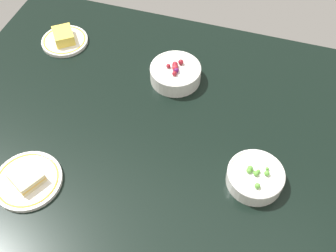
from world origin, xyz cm
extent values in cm
cube|color=black|center=(0.00, 0.00, 2.00)|extent=(152.49, 109.13, 4.00)
cylinder|color=white|center=(4.15, -21.85, 6.63)|extent=(17.40, 17.40, 5.27)
torus|color=white|center=(4.15, -21.85, 9.27)|extent=(17.51, 17.51, 0.80)
sphere|color=maroon|center=(4.32, -21.85, 10.24)|extent=(1.95, 1.95, 1.95)
sphere|color=maroon|center=(6.60, -21.50, 10.00)|extent=(1.46, 1.46, 1.46)
sphere|color=maroon|center=(4.60, -22.66, 10.26)|extent=(1.98, 1.98, 1.98)
sphere|color=#B2232D|center=(4.05, -20.92, 10.31)|extent=(2.08, 2.08, 2.08)
sphere|color=maroon|center=(3.59, -18.65, 10.07)|extent=(1.61, 1.61, 1.61)
sphere|color=maroon|center=(3.07, -24.42, 10.19)|extent=(1.84, 1.84, 1.84)
sphere|color=#59144C|center=(3.41, -20.14, 10.17)|extent=(1.80, 1.80, 1.80)
cylinder|color=white|center=(-29.09, 10.43, 6.28)|extent=(16.09, 16.09, 4.55)
torus|color=white|center=(-29.09, 10.43, 8.55)|extent=(16.25, 16.25, 0.80)
sphere|color=#599E38|center=(-29.48, 9.93, 9.10)|extent=(1.10, 1.10, 1.10)
sphere|color=#599E38|center=(-27.50, 10.02, 9.11)|extent=(1.11, 1.11, 1.11)
sphere|color=#599E38|center=(-27.01, 10.67, 9.25)|extent=(1.39, 1.39, 1.39)
sphere|color=#599E38|center=(-30.01, 14.71, 9.35)|extent=(1.59, 1.59, 1.59)
sphere|color=#599E38|center=(-27.12, 9.78, 9.34)|extent=(1.58, 1.58, 1.58)
sphere|color=#599E38|center=(-28.65, 10.66, 9.09)|extent=(1.08, 1.08, 1.08)
sphere|color=#599E38|center=(-31.74, 8.37, 9.07)|extent=(1.04, 1.04, 1.04)
sphere|color=#599E38|center=(-29.04, 10.94, 9.28)|extent=(1.46, 1.46, 1.46)
sphere|color=#599E38|center=(-26.78, 10.51, 9.17)|extent=(1.23, 1.23, 1.23)
sphere|color=#599E38|center=(-31.86, 9.99, 9.31)|extent=(1.52, 1.52, 1.52)
cylinder|color=white|center=(49.44, -27.83, 4.65)|extent=(17.24, 17.24, 1.29)
torus|color=gold|center=(49.44, -27.83, 5.29)|extent=(15.67, 15.67, 0.50)
cube|color=#F2D14C|center=(49.44, -27.83, 7.24)|extent=(10.81, 11.19, 3.89)
cylinder|color=white|center=(32.70, 29.86, 4.67)|extent=(19.56, 19.56, 1.33)
torus|color=gold|center=(32.70, 29.86, 5.33)|extent=(17.71, 17.71, 0.50)
cube|color=beige|center=(32.70, 29.86, 5.93)|extent=(11.33, 10.89, 1.20)
cube|color=#E5B24C|center=(32.70, 29.86, 6.93)|extent=(11.33, 10.89, 0.80)
cube|color=beige|center=(32.70, 29.86, 7.93)|extent=(11.33, 10.89, 1.20)
camera|label=1|loc=(-23.02, 73.58, 106.63)|focal=43.51mm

